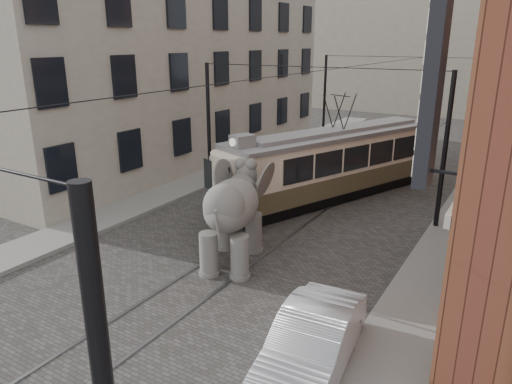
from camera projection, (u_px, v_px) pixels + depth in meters
The scene contains 10 objects.
ground at pixel (239, 256), 16.03m from camera, with size 120.00×120.00×0.00m, color #43403E.
tram_rails at pixel (239, 256), 16.02m from camera, with size 1.54×80.00×0.02m, color slate, non-canonical shape.
sidewalk_right at pixel (421, 303), 13.05m from camera, with size 2.00×60.00×0.15m, color slate.
sidewalk_left at pixel (105, 219), 19.20m from camera, with size 2.00×60.00×0.15m, color slate.
stucco_building at pixel (175, 75), 28.06m from camera, with size 7.00×24.00×10.00m, color gray.
distant_block at pixel (460, 40), 46.47m from camera, with size 28.00×10.00×14.00m, color gray.
catenary at pixel (301, 143), 19.28m from camera, with size 11.00×30.20×6.00m, color black, non-canonical shape.
tram at pixel (337, 147), 21.46m from camera, with size 2.45×11.88×4.71m, color beige, non-canonical shape.
elephant at pixel (232, 218), 15.15m from camera, with size 2.78×5.05×3.09m, color #5C5A56, non-canonical shape.
parked_car at pixel (311, 344), 10.22m from camera, with size 1.52×4.33×1.43m, color #A7A7AB.
Camera 1 is at (8.04, -12.18, 6.99)m, focal length 33.18 mm.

